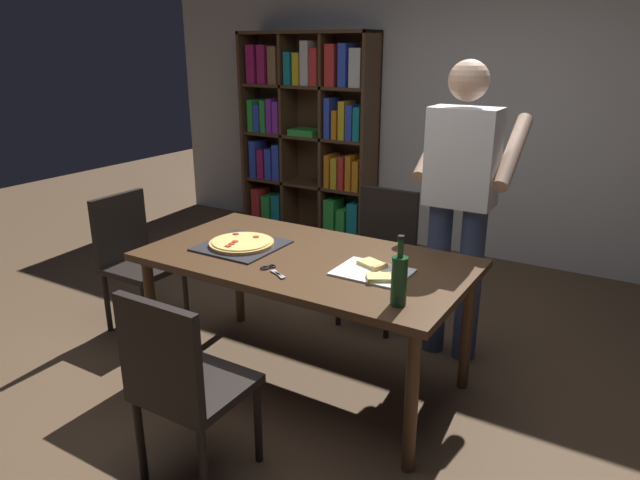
{
  "coord_description": "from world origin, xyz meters",
  "views": [
    {
      "loc": [
        1.55,
        -2.41,
        1.82
      ],
      "look_at": [
        0.0,
        0.15,
        0.8
      ],
      "focal_mm": 32.23,
      "sensor_mm": 36.0,
      "label": 1
    }
  ],
  "objects_px": {
    "chair_left_end": "(133,253)",
    "person_serving_pizza": "(460,196)",
    "dining_table": "(306,269)",
    "chair_near_camera": "(181,380)",
    "kitchen_scissors": "(272,269)",
    "pepperoni_pizza_on_tray": "(242,244)",
    "wine_bottle": "(399,279)",
    "chair_far_side": "(381,248)",
    "bookshelf": "(309,134)"
  },
  "relations": [
    {
      "from": "pepperoni_pizza_on_tray",
      "to": "chair_left_end",
      "type": "bearing_deg",
      "value": 177.19
    },
    {
      "from": "dining_table",
      "to": "pepperoni_pizza_on_tray",
      "type": "relative_size",
      "value": 4.11
    },
    {
      "from": "dining_table",
      "to": "bookshelf",
      "type": "bearing_deg",
      "value": 121.91
    },
    {
      "from": "chair_far_side",
      "to": "wine_bottle",
      "type": "bearing_deg",
      "value": -61.96
    },
    {
      "from": "chair_left_end",
      "to": "chair_near_camera",
      "type": "bearing_deg",
      "value": -35.16
    },
    {
      "from": "chair_far_side",
      "to": "person_serving_pizza",
      "type": "distance_m",
      "value": 0.79
    },
    {
      "from": "bookshelf",
      "to": "wine_bottle",
      "type": "xyz_separation_m",
      "value": [
        2.14,
        -2.67,
        -0.12
      ]
    },
    {
      "from": "chair_left_end",
      "to": "kitchen_scissors",
      "type": "distance_m",
      "value": 1.36
    },
    {
      "from": "wine_bottle",
      "to": "kitchen_scissors",
      "type": "bearing_deg",
      "value": 176.72
    },
    {
      "from": "chair_far_side",
      "to": "kitchen_scissors",
      "type": "xyz_separation_m",
      "value": [
        -0.04,
        -1.21,
        0.24
      ]
    },
    {
      "from": "chair_near_camera",
      "to": "pepperoni_pizza_on_tray",
      "type": "relative_size",
      "value": 2.13
    },
    {
      "from": "dining_table",
      "to": "wine_bottle",
      "type": "relative_size",
      "value": 5.5
    },
    {
      "from": "dining_table",
      "to": "wine_bottle",
      "type": "distance_m",
      "value": 0.75
    },
    {
      "from": "wine_bottle",
      "to": "person_serving_pizza",
      "type": "bearing_deg",
      "value": 94.39
    },
    {
      "from": "dining_table",
      "to": "bookshelf",
      "type": "height_order",
      "value": "bookshelf"
    },
    {
      "from": "person_serving_pizza",
      "to": "chair_far_side",
      "type": "bearing_deg",
      "value": 159.45
    },
    {
      "from": "bookshelf",
      "to": "dining_table",
      "type": "bearing_deg",
      "value": -58.09
    },
    {
      "from": "dining_table",
      "to": "kitchen_scissors",
      "type": "relative_size",
      "value": 8.94
    },
    {
      "from": "chair_near_camera",
      "to": "person_serving_pizza",
      "type": "bearing_deg",
      "value": 70.81
    },
    {
      "from": "chair_far_side",
      "to": "wine_bottle",
      "type": "relative_size",
      "value": 2.85
    },
    {
      "from": "wine_bottle",
      "to": "kitchen_scissors",
      "type": "distance_m",
      "value": 0.71
    },
    {
      "from": "dining_table",
      "to": "pepperoni_pizza_on_tray",
      "type": "distance_m",
      "value": 0.41
    },
    {
      "from": "chair_far_side",
      "to": "wine_bottle",
      "type": "height_order",
      "value": "wine_bottle"
    },
    {
      "from": "person_serving_pizza",
      "to": "wine_bottle",
      "type": "distance_m",
      "value": 1.04
    },
    {
      "from": "dining_table",
      "to": "wine_bottle",
      "type": "bearing_deg",
      "value": -24.06
    },
    {
      "from": "chair_far_side",
      "to": "person_serving_pizza",
      "type": "xyz_separation_m",
      "value": [
        0.59,
        -0.22,
        0.49
      ]
    },
    {
      "from": "chair_left_end",
      "to": "kitchen_scissors",
      "type": "relative_size",
      "value": 4.63
    },
    {
      "from": "bookshelf",
      "to": "pepperoni_pizza_on_tray",
      "type": "bearing_deg",
      "value": -65.88
    },
    {
      "from": "chair_near_camera",
      "to": "pepperoni_pizza_on_tray",
      "type": "height_order",
      "value": "chair_near_camera"
    },
    {
      "from": "person_serving_pizza",
      "to": "wine_bottle",
      "type": "relative_size",
      "value": 5.54
    },
    {
      "from": "chair_far_side",
      "to": "person_serving_pizza",
      "type": "relative_size",
      "value": 0.51
    },
    {
      "from": "chair_near_camera",
      "to": "kitchen_scissors",
      "type": "distance_m",
      "value": 0.74
    },
    {
      "from": "wine_bottle",
      "to": "pepperoni_pizza_on_tray",
      "type": "bearing_deg",
      "value": 166.7
    },
    {
      "from": "person_serving_pizza",
      "to": "wine_bottle",
      "type": "height_order",
      "value": "person_serving_pizza"
    },
    {
      "from": "kitchen_scissors",
      "to": "bookshelf",
      "type": "bearing_deg",
      "value": 118.71
    },
    {
      "from": "pepperoni_pizza_on_tray",
      "to": "wine_bottle",
      "type": "relative_size",
      "value": 1.34
    },
    {
      "from": "kitchen_scissors",
      "to": "chair_near_camera",
      "type": "bearing_deg",
      "value": -86.98
    },
    {
      "from": "chair_left_end",
      "to": "kitchen_scissors",
      "type": "bearing_deg",
      "value": -11.05
    },
    {
      "from": "dining_table",
      "to": "chair_near_camera",
      "type": "bearing_deg",
      "value": -90.0
    },
    {
      "from": "chair_left_end",
      "to": "person_serving_pizza",
      "type": "xyz_separation_m",
      "value": [
        1.94,
        0.73,
        0.49
      ]
    },
    {
      "from": "chair_left_end",
      "to": "kitchen_scissors",
      "type": "height_order",
      "value": "chair_left_end"
    },
    {
      "from": "dining_table",
      "to": "chair_near_camera",
      "type": "distance_m",
      "value": 0.97
    },
    {
      "from": "chair_left_end",
      "to": "pepperoni_pizza_on_tray",
      "type": "distance_m",
      "value": 1.0
    },
    {
      "from": "chair_far_side",
      "to": "pepperoni_pizza_on_tray",
      "type": "height_order",
      "value": "chair_far_side"
    },
    {
      "from": "person_serving_pizza",
      "to": "wine_bottle",
      "type": "xyz_separation_m",
      "value": [
        0.08,
        -1.03,
        -0.13
      ]
    },
    {
      "from": "chair_far_side",
      "to": "chair_near_camera",
      "type": "bearing_deg",
      "value": -90.0
    },
    {
      "from": "bookshelf",
      "to": "person_serving_pizza",
      "type": "xyz_separation_m",
      "value": [
        2.06,
        -1.64,
        0.01
      ]
    },
    {
      "from": "person_serving_pizza",
      "to": "pepperoni_pizza_on_tray",
      "type": "xyz_separation_m",
      "value": [
        -0.98,
        -0.78,
        -0.23
      ]
    },
    {
      "from": "dining_table",
      "to": "pepperoni_pizza_on_tray",
      "type": "xyz_separation_m",
      "value": [
        -0.39,
        -0.05,
        0.09
      ]
    },
    {
      "from": "pepperoni_pizza_on_tray",
      "to": "kitchen_scissors",
      "type": "bearing_deg",
      "value": -30.51
    }
  ]
}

